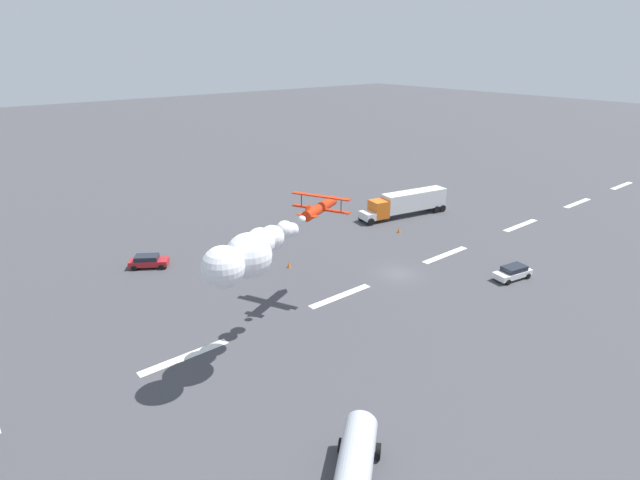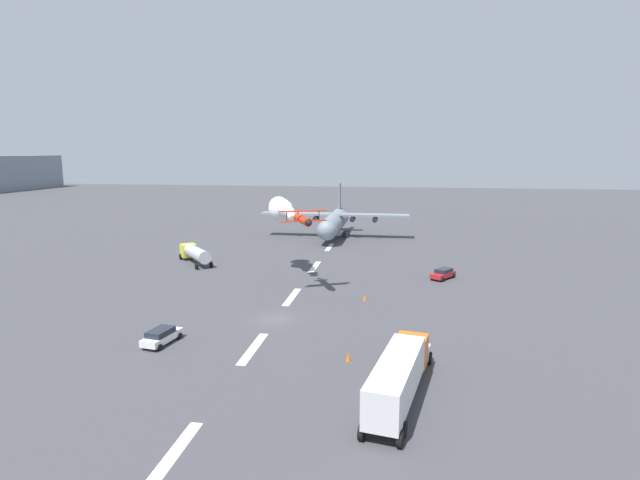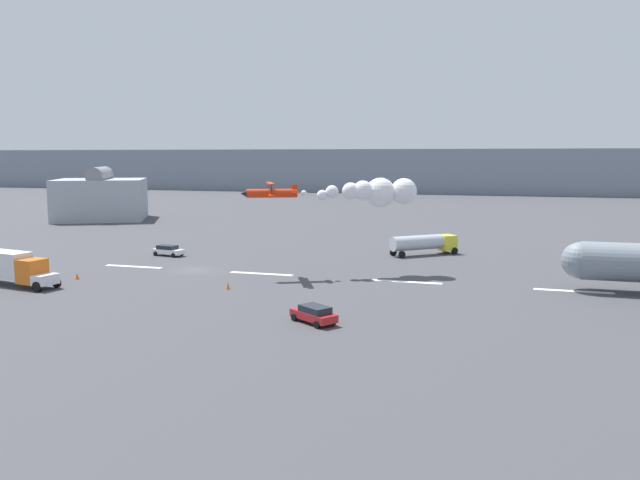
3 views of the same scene
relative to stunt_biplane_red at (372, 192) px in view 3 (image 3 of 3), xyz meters
The scene contains 15 objects.
ground_plane 24.06m from the stunt_biplane_red, 169.33° to the right, with size 440.00×440.00×0.00m, color #424247.
runway_stripe_3 49.20m from the stunt_biplane_red, behind, with size 8.00×0.90×0.01m, color white.
runway_stripe_4 32.20m from the stunt_biplane_red, behind, with size 8.00×0.90×0.01m, color white.
runway_stripe_5 16.62m from the stunt_biplane_red, 162.31° to the right, with size 8.00×0.90×0.01m, color white.
runway_stripe_6 11.75m from the stunt_biplane_red, 39.61° to the right, with size 8.00×0.90×0.01m, color white.
runway_stripe_7 24.95m from the stunt_biplane_red, 10.21° to the right, with size 8.00×0.90×0.01m, color white.
mountain_ridge_distant 172.01m from the stunt_biplane_red, 97.20° to the left, with size 396.00×16.00×16.66m, color gray.
stunt_biplane_red is the anchor object (origin of this frame).
semi_truck_orange 43.06m from the stunt_biplane_red, 155.10° to the right, with size 15.04×5.53×3.70m.
fuel_tanker_truck 18.59m from the stunt_biplane_red, 74.89° to the left, with size 9.30×8.42×2.90m.
followme_car_yellow 25.71m from the stunt_biplane_red, 89.94° to the right, with size 4.68×3.99×1.52m.
airport_staff_sedan 32.31m from the stunt_biplane_red, behind, with size 4.81×2.66×1.52m.
hangar_building 85.59m from the stunt_biplane_red, 146.58° to the left, with size 24.16×23.25×11.71m.
traffic_cone_near 35.83m from the stunt_biplane_red, 157.34° to the right, with size 0.44×0.44×0.75m, color orange.
traffic_cone_far 20.88m from the stunt_biplane_red, 133.63° to the right, with size 0.44×0.44×0.75m, color orange.
Camera 3 is at (36.91, -70.28, 14.16)m, focal length 35.54 mm.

